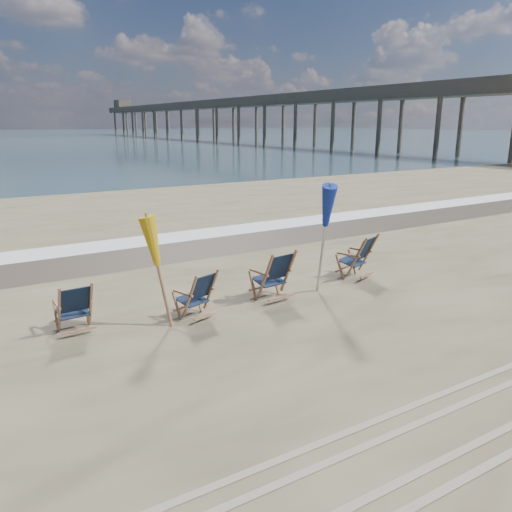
# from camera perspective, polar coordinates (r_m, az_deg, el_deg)

# --- Properties ---
(surf_foam) EXTENTS (200.00, 1.40, 0.01)m
(surf_foam) POSITION_cam_1_polar(r_m,az_deg,el_deg) (15.47, -11.74, 1.83)
(surf_foam) COLOR silver
(surf_foam) RESTS_ON ground
(wet_sand_strip) EXTENTS (200.00, 2.60, 0.00)m
(wet_sand_strip) POSITION_cam_1_polar(r_m,az_deg,el_deg) (14.10, -9.69, 0.65)
(wet_sand_strip) COLOR #42362A
(wet_sand_strip) RESTS_ON ground
(tire_tracks) EXTENTS (80.00, 1.30, 0.01)m
(tire_tracks) POSITION_cam_1_polar(r_m,az_deg,el_deg) (6.79, 23.41, -16.95)
(tire_tracks) COLOR gray
(tire_tracks) RESTS_ON ground
(beach_chair_0) EXTENTS (0.61, 0.68, 0.92)m
(beach_chair_0) POSITION_cam_1_polar(r_m,az_deg,el_deg) (8.96, -18.34, -5.35)
(beach_chair_0) COLOR black
(beach_chair_0) RESTS_ON ground
(beach_chair_1) EXTENTS (0.77, 0.82, 0.93)m
(beach_chair_1) POSITION_cam_1_polar(r_m,az_deg,el_deg) (9.19, -5.14, -4.04)
(beach_chair_1) COLOR black
(beach_chair_1) RESTS_ON ground
(beach_chair_2) EXTENTS (0.75, 0.83, 1.06)m
(beach_chair_2) POSITION_cam_1_polar(r_m,az_deg,el_deg) (10.06, 3.75, -1.94)
(beach_chair_2) COLOR black
(beach_chair_2) RESTS_ON ground
(beach_chair_3) EXTENTS (0.88, 0.93, 1.04)m
(beach_chair_3) POSITION_cam_1_polar(r_m,az_deg,el_deg) (11.79, 12.75, 0.23)
(beach_chair_3) COLOR black
(beach_chair_3) RESTS_ON ground
(umbrella_yellow) EXTENTS (0.30, 0.30, 1.94)m
(umbrella_yellow) POSITION_cam_1_polar(r_m,az_deg,el_deg) (8.58, -11.05, 1.07)
(umbrella_yellow) COLOR #9B6945
(umbrella_yellow) RESTS_ON ground
(umbrella_blue) EXTENTS (0.30, 0.30, 2.44)m
(umbrella_blue) POSITION_cam_1_polar(r_m,az_deg,el_deg) (9.88, 7.80, 5.80)
(umbrella_blue) COLOR #A5A5AD
(umbrella_blue) RESTS_ON ground
(fishing_pier) EXTENTS (4.40, 140.00, 9.30)m
(fishing_pier) POSITION_cam_1_polar(r_m,az_deg,el_deg) (90.75, -2.94, 15.83)
(fishing_pier) COLOR brown
(fishing_pier) RESTS_ON ground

